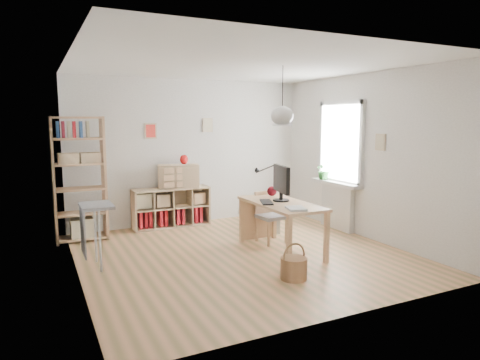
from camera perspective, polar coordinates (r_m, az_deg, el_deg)
name	(u,v)px	position (r m, az deg, el deg)	size (l,w,h in m)	color
ground	(243,254)	(6.34, 0.38, -9.84)	(4.50, 4.50, 0.00)	tan
room_shell	(282,116)	(6.17, 5.66, 8.51)	(4.50, 4.50, 4.50)	white
window_unit	(341,143)	(7.76, 13.31, 4.88)	(0.07, 1.16, 1.46)	white
radiator	(337,207)	(7.88, 12.85, -3.50)	(0.10, 0.80, 0.80)	silver
windowsill	(336,183)	(7.78, 12.65, -0.43)	(0.22, 1.20, 0.06)	white
desk	(281,209)	(6.30, 5.49, -3.81)	(0.70, 1.50, 0.75)	tan
cube_shelf	(170,210)	(7.98, -9.35, -4.01)	(1.40, 0.38, 0.72)	#D3B18B
tall_bookshelf	(79,174)	(7.29, -20.71, 0.75)	(0.80, 0.38, 2.00)	tan
side_table	(91,218)	(5.93, -19.21, -4.84)	(0.40, 0.55, 0.85)	gray
chair	(269,213)	(6.87, 3.94, -4.48)	(0.43, 0.43, 0.81)	gray
wicker_basket	(294,267)	(5.39, 7.18, -11.48)	(0.33, 0.33, 0.46)	olive
storage_chest	(260,220)	(7.53, 2.67, -5.38)	(0.70, 0.76, 0.62)	silver
monitor	(281,181)	(6.33, 5.53, -0.16)	(0.24, 0.60, 0.53)	black
keyboard	(267,202)	(6.23, 3.56, -2.95)	(0.15, 0.41, 0.02)	black
task_lamp	(265,176)	(6.77, 3.34, 0.53)	(0.43, 0.16, 0.46)	black
yarn_ball	(272,191)	(6.78, 4.28, -1.49)	(0.15, 0.15, 0.15)	#4B0A15
paper_tray	(296,209)	(5.79, 7.48, -3.79)	(0.23, 0.29, 0.03)	white
drawer_chest	(178,176)	(7.88, -8.22, 0.52)	(0.73, 0.34, 0.42)	#D3B18B
red_vase	(184,159)	(7.88, -7.48, 2.73)	(0.15, 0.15, 0.18)	#9D0D0D
potted_plant	(324,170)	(7.99, 11.15, 1.29)	(0.31, 0.27, 0.34)	#215823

